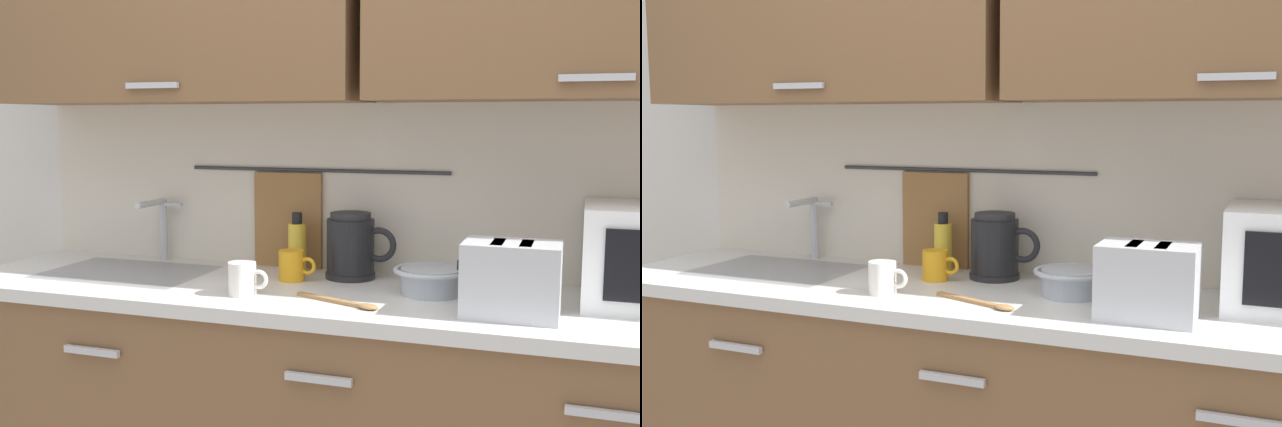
% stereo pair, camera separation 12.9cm
% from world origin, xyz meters
% --- Properties ---
extents(back_wall_assembly, '(3.70, 0.41, 2.50)m').
position_xyz_m(back_wall_assembly, '(-0.00, 0.53, 1.52)').
color(back_wall_assembly, silver).
rests_on(back_wall_assembly, ground).
extents(sink_faucet, '(0.09, 0.17, 0.22)m').
position_xyz_m(sink_faucet, '(-0.78, 0.53, 1.04)').
color(sink_faucet, '#B2B5BA').
rests_on(sink_faucet, counter_unit).
extents(electric_kettle, '(0.23, 0.16, 0.21)m').
position_xyz_m(electric_kettle, '(-0.06, 0.47, 1.00)').
color(electric_kettle, black).
rests_on(electric_kettle, counter_unit).
extents(dish_soap_bottle, '(0.06, 0.06, 0.20)m').
position_xyz_m(dish_soap_bottle, '(-0.26, 0.51, 0.99)').
color(dish_soap_bottle, yellow).
rests_on(dish_soap_bottle, counter_unit).
extents(mug_near_sink, '(0.12, 0.08, 0.09)m').
position_xyz_m(mug_near_sink, '(-0.22, 0.38, 0.95)').
color(mug_near_sink, orange).
rests_on(mug_near_sink, counter_unit).
extents(mixing_bowl, '(0.21, 0.21, 0.08)m').
position_xyz_m(mixing_bowl, '(0.22, 0.34, 0.94)').
color(mixing_bowl, '#A5ADB7').
rests_on(mixing_bowl, counter_unit).
extents(toaster, '(0.26, 0.17, 0.19)m').
position_xyz_m(toaster, '(0.45, 0.17, 1.00)').
color(toaster, '#B7BABF').
rests_on(toaster, counter_unit).
extents(mug_by_kettle, '(0.12, 0.08, 0.09)m').
position_xyz_m(mug_by_kettle, '(-0.28, 0.15, 0.95)').
color(mug_by_kettle, silver).
rests_on(mug_by_kettle, counter_unit).
extents(wooden_spoon, '(0.27, 0.12, 0.01)m').
position_xyz_m(wooden_spoon, '(0.03, 0.14, 0.91)').
color(wooden_spoon, '#9E7042').
rests_on(wooden_spoon, counter_unit).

